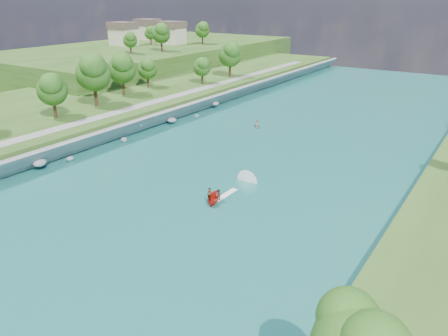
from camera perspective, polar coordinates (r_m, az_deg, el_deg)
The scene contains 10 objects.
ground at distance 55.98m, azimuth -12.14°, elevation -7.20°, with size 260.00×260.00×0.00m, color #2D5119.
river_water at distance 69.78m, azimuth -0.50°, elevation -0.69°, with size 55.00×240.00×0.10m, color #195D5F.
berm_west at distance 104.43m, azimuth -24.00°, elevation 6.00°, with size 45.00×240.00×3.50m, color #2D5119.
ridge_west at distance 176.30m, azimuth -9.36°, elevation 14.14°, with size 60.00×120.00×9.00m, color #2D5119.
riprap_bank at distance 85.12m, azimuth -15.37°, elevation 3.92°, with size 3.99×236.00×4.35m.
riverside_path at distance 90.05m, azimuth -17.99°, elevation 5.75°, with size 3.00×200.00×0.10m, color gray.
ridge_houses at distance 183.26m, azimuth -9.92°, elevation 17.15°, with size 29.50×29.50×8.40m.
trees_ridge at distance 162.25m, azimuth -7.34°, elevation 16.95°, with size 22.87×42.73×10.83m.
motorboat at distance 61.22m, azimuth -0.24°, elevation -3.36°, with size 3.60×18.68×2.24m.
raft at distance 94.56m, azimuth 4.35°, elevation 5.53°, with size 2.94×3.03×1.60m.
Camera 1 is at (36.25, -33.44, 26.50)m, focal length 35.00 mm.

